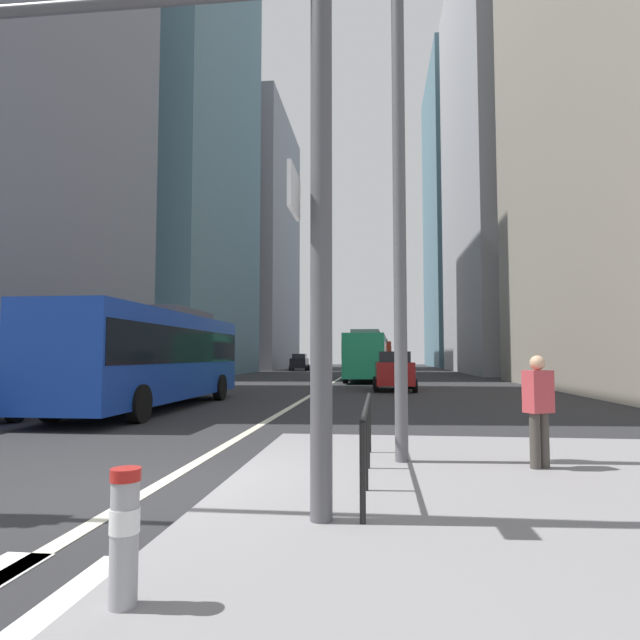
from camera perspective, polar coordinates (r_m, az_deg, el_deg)
ground_plane at (r=27.15m, az=-0.03°, el=-7.50°), size 160.00×160.00×0.00m
median_island at (r=6.67m, az=29.98°, el=-17.84°), size 9.00×10.00×0.15m
lane_centre_line at (r=37.09m, az=1.67°, el=-6.50°), size 0.20×80.00×0.01m
office_tower_left_mid at (r=53.59m, az=-15.89°, el=18.93°), size 12.45×21.36×44.66m
office_tower_left_far at (r=74.45m, az=-8.74°, el=8.08°), size 13.90×21.12×34.05m
office_tower_right_mid at (r=62.05m, az=19.73°, el=16.17°), size 11.44×25.62×45.42m
office_tower_right_far at (r=91.02m, az=15.17°, el=10.53°), size 11.36×23.76×48.16m
city_bus_blue_oncoming at (r=18.45m, az=-17.34°, el=-3.36°), size 2.70×11.10×3.40m
city_bus_red_receding at (r=37.10m, az=5.07°, el=-3.66°), size 2.93×11.11×3.40m
city_bus_red_distant at (r=57.22m, az=6.35°, el=-3.69°), size 2.89×11.28×3.40m
car_oncoming_mid at (r=61.61m, az=-2.21°, el=-4.51°), size 2.18×4.32×1.94m
car_receding_near at (r=27.11m, az=7.87°, el=-5.37°), size 2.12×4.29×1.94m
traffic_signal_gantry at (r=6.43m, az=-21.62°, el=18.34°), size 6.74×0.65×6.00m
street_lamp_post at (r=8.99m, az=8.38°, el=19.39°), size 5.50×0.32×8.00m
bollard_left at (r=3.89m, az=-20.14°, el=-20.20°), size 0.20×0.20×0.87m
pedestrian_railing at (r=7.15m, az=5.01°, el=-10.91°), size 0.06×3.82×0.98m
pedestrian_waiting at (r=8.34m, az=22.28°, el=-8.46°), size 0.45×0.39×1.60m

